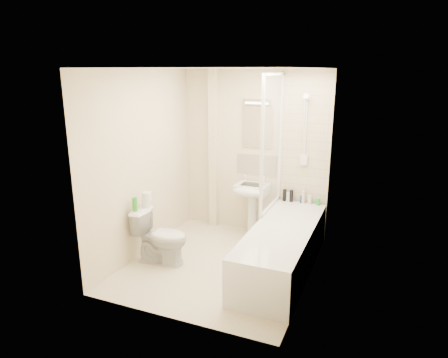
% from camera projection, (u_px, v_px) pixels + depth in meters
% --- Properties ---
extents(floor, '(2.50, 2.50, 0.00)m').
position_uv_depth(floor, '(221.00, 264.00, 5.07)').
color(floor, beige).
rests_on(floor, ground).
extents(wall_back, '(2.20, 0.02, 2.40)m').
position_uv_depth(wall_back, '(254.00, 153.00, 5.87)').
color(wall_back, beige).
rests_on(wall_back, ground).
extents(wall_left, '(0.02, 2.50, 2.40)m').
position_uv_depth(wall_left, '(142.00, 164.00, 5.16)').
color(wall_left, beige).
rests_on(wall_left, ground).
extents(wall_right, '(0.02, 2.50, 2.40)m').
position_uv_depth(wall_right, '(313.00, 182.00, 4.35)').
color(wall_right, beige).
rests_on(wall_right, ground).
extents(ceiling, '(2.20, 2.50, 0.02)m').
position_uv_depth(ceiling, '(220.00, 68.00, 4.44)').
color(ceiling, white).
rests_on(ceiling, wall_back).
extents(tile_back, '(0.70, 0.01, 1.75)m').
position_uv_depth(tile_back, '(305.00, 141.00, 5.52)').
color(tile_back, beige).
rests_on(tile_back, wall_back).
extents(tile_right, '(0.01, 2.10, 1.75)m').
position_uv_depth(tile_right, '(316.00, 159.00, 4.42)').
color(tile_right, beige).
rests_on(tile_right, wall_right).
extents(pipe_boxing, '(0.12, 0.12, 2.40)m').
position_uv_depth(pipe_boxing, '(214.00, 150.00, 6.04)').
color(pipe_boxing, beige).
rests_on(pipe_boxing, ground).
extents(splashback, '(0.60, 0.02, 0.30)m').
position_uv_depth(splashback, '(257.00, 165.00, 5.88)').
color(splashback, beige).
rests_on(splashback, wall_back).
extents(mirror, '(0.46, 0.01, 0.60)m').
position_uv_depth(mirror, '(257.00, 127.00, 5.74)').
color(mirror, white).
rests_on(mirror, wall_back).
extents(strip_light, '(0.42, 0.07, 0.07)m').
position_uv_depth(strip_light, '(257.00, 101.00, 5.62)').
color(strip_light, silver).
rests_on(strip_light, wall_back).
extents(bathtub, '(0.70, 2.10, 0.55)m').
position_uv_depth(bathtub, '(282.00, 248.00, 4.85)').
color(bathtub, white).
rests_on(bathtub, ground).
extents(shower_screen, '(0.04, 0.92, 1.80)m').
position_uv_depth(shower_screen, '(272.00, 143.00, 5.25)').
color(shower_screen, white).
rests_on(shower_screen, bathtub).
extents(shower_fixture, '(0.10, 0.16, 0.99)m').
position_uv_depth(shower_fixture, '(305.00, 133.00, 5.45)').
color(shower_fixture, white).
rests_on(shower_fixture, wall_back).
extents(pedestal_sink, '(0.46, 0.44, 0.89)m').
position_uv_depth(pedestal_sink, '(251.00, 195.00, 5.79)').
color(pedestal_sink, white).
rests_on(pedestal_sink, ground).
extents(bottle_black_a, '(0.06, 0.06, 0.17)m').
position_uv_depth(bottle_black_a, '(285.00, 195.00, 5.75)').
color(bottle_black_a, black).
rests_on(bottle_black_a, bathtub).
extents(bottle_white_a, '(0.05, 0.05, 0.14)m').
position_uv_depth(bottle_white_a, '(288.00, 197.00, 5.73)').
color(bottle_white_a, silver).
rests_on(bottle_white_a, bathtub).
extents(bottle_black_b, '(0.05, 0.05, 0.17)m').
position_uv_depth(bottle_black_b, '(291.00, 196.00, 5.71)').
color(bottle_black_b, black).
rests_on(bottle_black_b, bathtub).
extents(bottle_blue, '(0.04, 0.04, 0.11)m').
position_uv_depth(bottle_blue, '(302.00, 199.00, 5.66)').
color(bottle_blue, navy).
rests_on(bottle_blue, bathtub).
extents(bottle_cream, '(0.05, 0.05, 0.18)m').
position_uv_depth(bottle_cream, '(303.00, 197.00, 5.65)').
color(bottle_cream, beige).
rests_on(bottle_cream, bathtub).
extents(bottle_white_b, '(0.05, 0.05, 0.13)m').
position_uv_depth(bottle_white_b, '(310.00, 200.00, 5.62)').
color(bottle_white_b, silver).
rests_on(bottle_white_b, bathtub).
extents(bottle_green, '(0.06, 0.06, 0.09)m').
position_uv_depth(bottle_green, '(318.00, 202.00, 5.58)').
color(bottle_green, green).
rests_on(bottle_green, bathtub).
extents(toilet, '(0.51, 0.75, 0.69)m').
position_uv_depth(toilet, '(161.00, 237.00, 5.04)').
color(toilet, white).
rests_on(toilet, ground).
extents(toilet_roll_lower, '(0.10, 0.10, 0.09)m').
position_uv_depth(toilet_roll_lower, '(146.00, 203.00, 5.08)').
color(toilet_roll_lower, white).
rests_on(toilet_roll_lower, toilet).
extents(toilet_roll_upper, '(0.12, 0.12, 0.10)m').
position_uv_depth(toilet_roll_upper, '(147.00, 196.00, 5.04)').
color(toilet_roll_upper, white).
rests_on(toilet_roll_upper, toilet_roll_lower).
extents(green_bottle, '(0.06, 0.06, 0.17)m').
position_uv_depth(green_bottle, '(135.00, 204.00, 4.92)').
color(green_bottle, green).
rests_on(green_bottle, toilet).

